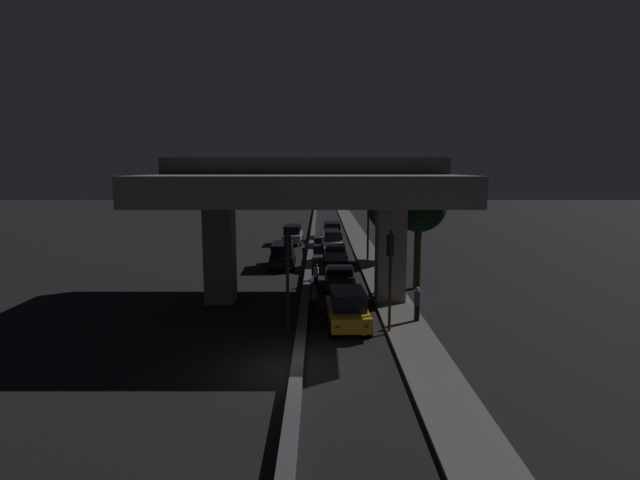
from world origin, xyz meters
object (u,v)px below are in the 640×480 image
object	(u,v)px
car_black_lead_oncoming	(281,254)
motorcycle_black_filtering_near	(313,300)
car_white_fourth	(330,239)
street_lamp	(361,207)
car_dark_green_second	(338,277)
car_black_fifth	(330,231)
car_silver_second_oncoming	(291,234)
motorcycle_blue_filtering_mid	(315,276)
pedestrian_on_sidewalk	(416,303)
car_grey_third	(333,252)
traffic_light_right_of_median	(389,263)
traffic_light_left_of_median	(286,264)
car_taxi_yellow_lead	(346,308)

from	to	relation	value
car_black_lead_oncoming	motorcycle_black_filtering_near	distance (m)	11.94
car_white_fourth	motorcycle_black_filtering_near	world-z (taller)	car_white_fourth
street_lamp	car_black_lead_oncoming	size ratio (longest dim) A/B	1.58
car_dark_green_second	car_white_fourth	world-z (taller)	car_white_fourth
street_lamp	car_white_fourth	bearing A→B (deg)	111.37
car_black_fifth	car_silver_second_oncoming	distance (m)	4.53
motorcycle_blue_filtering_mid	pedestrian_on_sidewalk	size ratio (longest dim) A/B	1.09
car_grey_third	motorcycle_blue_filtering_mid	world-z (taller)	motorcycle_blue_filtering_mid
motorcycle_black_filtering_near	street_lamp	bearing A→B (deg)	-15.65
traffic_light_right_of_median	motorcycle_black_filtering_near	world-z (taller)	traffic_light_right_of_median
motorcycle_blue_filtering_mid	traffic_light_left_of_median	bearing A→B (deg)	176.14
traffic_light_left_of_median	car_white_fourth	bearing A→B (deg)	83.97
traffic_light_right_of_median	car_dark_green_second	distance (m)	9.27
car_taxi_yellow_lead	car_white_fourth	xyz separation A→B (m)	(-0.22, 23.04, 0.00)
traffic_light_left_of_median	car_black_fifth	distance (m)	29.64
car_grey_third	traffic_light_left_of_median	bearing A→B (deg)	170.99
pedestrian_on_sidewalk	car_grey_third	bearing A→B (deg)	102.11
traffic_light_right_of_median	street_lamp	size ratio (longest dim) A/B	0.65
traffic_light_left_of_median	car_silver_second_oncoming	world-z (taller)	traffic_light_left_of_median
car_taxi_yellow_lead	pedestrian_on_sidewalk	size ratio (longest dim) A/B	2.54
car_grey_third	motorcycle_blue_filtering_mid	bearing A→B (deg)	169.85
car_grey_third	motorcycle_black_filtering_near	distance (m)	14.17
traffic_light_left_of_median	car_silver_second_oncoming	bearing A→B (deg)	92.69
traffic_light_right_of_median	car_grey_third	distance (m)	17.93
car_white_fourth	car_silver_second_oncoming	bearing A→B (deg)	45.82
car_taxi_yellow_lead	car_dark_green_second	world-z (taller)	car_taxi_yellow_lead
car_silver_second_oncoming	motorcycle_black_filtering_near	size ratio (longest dim) A/B	2.54
car_black_lead_oncoming	street_lamp	bearing A→B (deg)	111.04
traffic_light_right_of_median	car_black_lead_oncoming	distance (m)	16.51
car_white_fourth	motorcycle_blue_filtering_mid	bearing A→B (deg)	172.10
car_taxi_yellow_lead	car_silver_second_oncoming	distance (m)	26.69
car_white_fourth	traffic_light_right_of_median	bearing A→B (deg)	-177.84
traffic_light_right_of_median	car_taxi_yellow_lead	distance (m)	3.06
traffic_light_right_of_median	car_taxi_yellow_lead	xyz separation A→B (m)	(-1.85, 0.83, -2.29)
car_white_fourth	motorcycle_black_filtering_near	size ratio (longest dim) A/B	2.53
car_black_lead_oncoming	motorcycle_black_filtering_near	bearing A→B (deg)	10.62
car_taxi_yellow_lead	car_grey_third	size ratio (longest dim) A/B	1.07
car_dark_green_second	car_grey_third	size ratio (longest dim) A/B	1.15
car_taxi_yellow_lead	motorcycle_blue_filtering_mid	world-z (taller)	car_taxi_yellow_lead
motorcycle_black_filtering_near	motorcycle_blue_filtering_mid	bearing A→B (deg)	-1.71
car_silver_second_oncoming	pedestrian_on_sidewalk	bearing A→B (deg)	16.77
car_dark_green_second	car_silver_second_oncoming	distance (m)	18.92
street_lamp	motorcycle_blue_filtering_mid	xyz separation A→B (m)	(-3.67, -8.66, -3.75)
traffic_light_right_of_median	car_white_fourth	world-z (taller)	traffic_light_right_of_median
car_white_fourth	car_black_fifth	world-z (taller)	car_black_fifth
street_lamp	car_black_lead_oncoming	xyz separation A→B (m)	(-6.27, -2.61, -3.37)
car_silver_second_oncoming	motorcycle_black_filtering_near	xyz separation A→B (m)	(2.41, -23.64, -0.34)
traffic_light_right_of_median	car_white_fourth	xyz separation A→B (m)	(-2.07, 23.86, -2.29)
traffic_light_left_of_median	car_dark_green_second	distance (m)	9.45
car_dark_green_second	car_black_lead_oncoming	world-z (taller)	car_black_lead_oncoming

